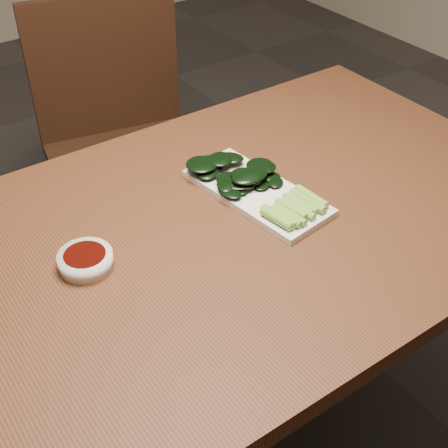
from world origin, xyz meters
TOP-DOWN VIEW (x-y plane):
  - table at (0.00, 0.00)m, footprint 1.40×0.80m
  - chair_far at (0.21, 0.81)m, footprint 0.55×0.55m
  - sauce_bowl at (-0.24, 0.04)m, footprint 0.09×0.09m
  - serving_plate at (0.13, 0.04)m, footprint 0.17×0.32m
  - gai_lan at (0.13, 0.06)m, footprint 0.19×0.31m

SIDE VIEW (x-z plane):
  - chair_far at x=0.21m, z-range 0.04..0.93m
  - table at x=0.00m, z-range 0.30..1.05m
  - serving_plate at x=0.13m, z-range 0.75..0.76m
  - sauce_bowl at x=-0.24m, z-range 0.75..0.78m
  - gai_lan at x=0.13m, z-range 0.76..0.79m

